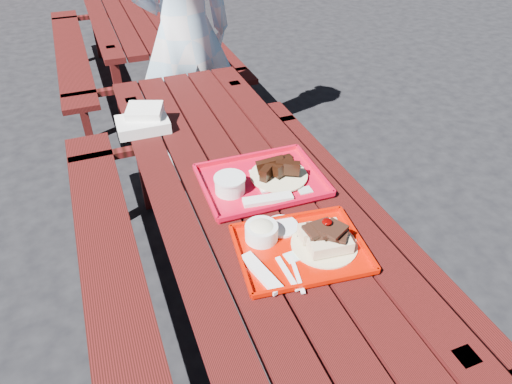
% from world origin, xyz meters
% --- Properties ---
extents(ground, '(60.00, 60.00, 0.00)m').
position_xyz_m(ground, '(0.00, 0.00, 0.00)').
color(ground, black).
rests_on(ground, ground).
extents(picnic_table_near, '(1.41, 2.40, 0.75)m').
position_xyz_m(picnic_table_near, '(-0.00, 0.00, 0.56)').
color(picnic_table_near, '#450D0E').
rests_on(picnic_table_near, ground).
extents(picnic_table_far, '(1.41, 2.40, 0.75)m').
position_xyz_m(picnic_table_far, '(-0.00, 2.80, 0.56)').
color(picnic_table_far, '#450D0E').
rests_on(picnic_table_far, ground).
extents(near_tray, '(0.47, 0.39, 0.14)m').
position_xyz_m(near_tray, '(0.05, -0.41, 0.78)').
color(near_tray, '#C00F00').
rests_on(near_tray, picnic_table_near).
extents(far_tray, '(0.50, 0.39, 0.08)m').
position_xyz_m(far_tray, '(0.07, -0.03, 0.77)').
color(far_tray, red).
rests_on(far_tray, picnic_table_near).
extents(white_cloth, '(0.25, 0.22, 0.10)m').
position_xyz_m(white_cloth, '(-0.29, 0.61, 0.79)').
color(white_cloth, white).
rests_on(white_cloth, picnic_table_near).
extents(person, '(0.70, 0.49, 1.83)m').
position_xyz_m(person, '(0.13, 1.43, 0.91)').
color(person, '#B1DAF8').
rests_on(person, ground).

